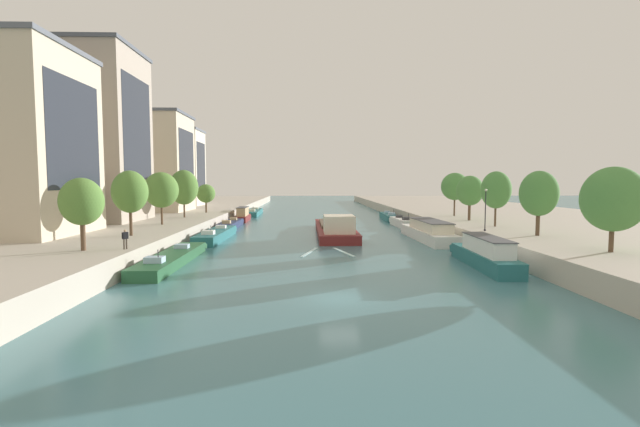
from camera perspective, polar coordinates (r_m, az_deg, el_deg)
The scene contains 30 objects.
ground_plane at distance 28.74m, azimuth 2.50°, elevation -10.97°, with size 400.00×400.00×0.00m, color #42757F.
quay_left at distance 88.87m, azimuth -22.79°, elevation -0.34°, with size 36.00×170.00×1.97m, color #B7AD9E.
quay_right at distance 90.43m, azimuth 21.83°, elevation -0.24°, with size 36.00×170.00×1.97m, color #B7AD9E.
barge_midriver at distance 61.45m, azimuth 1.97°, elevation -1.92°, with size 5.16×24.18×3.28m.
wake_behind_barge at distance 46.87m, azimuth 0.85°, elevation -5.01°, with size 5.60×5.88×0.03m.
moored_boat_left_far at distance 42.42m, azimuth -18.61°, elevation -5.53°, with size 2.76×16.24×2.06m.
moored_boat_left_midway at distance 58.34m, azimuth -13.29°, elevation -2.71°, with size 3.00×14.89×2.28m.
moored_boat_left_near at distance 72.59m, azimuth -11.47°, elevation -1.39°, with size 2.41×12.99×2.14m.
moored_boat_left_lone at distance 84.20m, azimuth -9.94°, elevation -0.22°, with size 2.20×10.09×2.70m.
moored_boat_left_upstream at distance 99.95m, azimuth -8.62°, elevation 0.16°, with size 3.32×16.90×2.16m.
moored_boat_right_lone at distance 41.28m, azimuth 20.55°, elevation -4.94°, with size 2.70×12.68×2.75m.
moored_boat_right_gap_after at distance 57.97m, azimuth 13.85°, elevation -2.27°, with size 3.72×16.56×2.62m.
moored_boat_right_end at distance 74.42m, azimuth 10.54°, elevation -1.12°, with size 2.38×10.48×2.44m.
moored_boat_right_midway at distance 87.14m, azimuth 8.90°, elevation -0.40°, with size 2.67×13.19×2.25m.
tree_left_nearest at distance 39.87m, azimuth -28.49°, elevation 1.34°, with size 3.35×3.35×5.83m.
tree_left_third at distance 48.65m, azimuth -23.41°, elevation 2.59°, with size 3.55×3.55×6.64m.
tree_left_second at distance 59.78m, azimuth -19.88°, elevation 2.88°, with size 4.29×4.29×6.72m.
tree_left_end_of_row at distance 70.51m, azimuth -17.23°, elevation 3.25°, with size 4.32×4.32×7.27m.
tree_left_by_lamp at distance 80.50m, azimuth -14.57°, elevation 2.52°, with size 3.25×3.25×5.02m.
tree_right_third at distance 41.16m, azimuth 33.74°, elevation 1.55°, with size 4.67×4.67×6.69m.
tree_right_nearest at distance 49.96m, azimuth 26.49°, elevation 2.33°, with size 3.77×3.77×6.62m.
tree_right_far at distance 57.96m, azimuth 21.84°, elevation 2.85°, with size 3.59×3.59×6.77m.
tree_right_second at distance 65.81m, azimuth 18.84°, elevation 2.81°, with size 3.80×3.80×6.34m.
tree_right_midway at distance 73.54m, azimuth 17.07°, elevation 3.36°, with size 4.29×4.29×6.90m.
lamppost_right_bank at distance 52.32m, azimuth 20.64°, elevation 0.68°, with size 0.28×0.28×4.71m.
building_left_far_end at distance 55.41m, azimuth -35.11°, elevation 7.69°, with size 13.19×13.16×19.27m.
building_left_tall at distance 69.67m, azimuth -27.77°, elevation 8.96°, with size 13.78×12.69×23.79m.
building_left_middle at distance 88.51m, azimuth -21.80°, elevation 6.18°, with size 16.11×12.57×18.10m.
building_left_corner at distance 106.59m, azimuth -18.27°, elevation 5.69°, with size 12.25×9.99×17.37m.
person_on_quay at distance 39.34m, azimuth -23.93°, elevation -2.91°, with size 0.42×0.38×1.62m.
Camera 1 is at (-2.06, -27.66, 7.52)m, focal length 24.70 mm.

